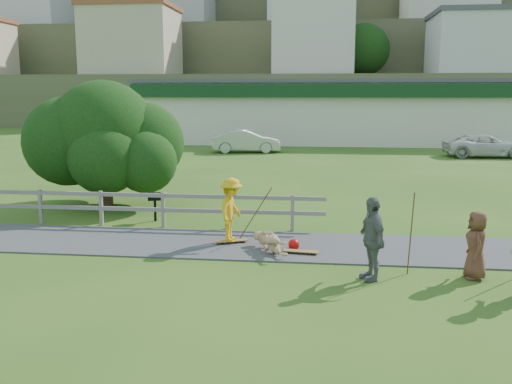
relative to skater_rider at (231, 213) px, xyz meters
The scene contains 18 objects.
ground 1.84m from the skater_rider, 105.05° to the right, with size 260.00×260.00×0.00m, color #2C5117.
path 0.96m from the skater_rider, behind, with size 34.00×3.00×0.04m, color #3E3E41.
fence 5.33m from the skater_rider, 161.00° to the left, with size 15.05×0.10×1.10m.
strip_mall 33.61m from the skater_rider, 83.88° to the left, with size 32.50×10.75×5.10m.
hillside 90.76m from the skater_rider, 90.27° to the left, with size 220.00×67.00×47.50m.
skater_rider is the anchor object (origin of this frame).
skater_fallen 1.46m from the skater_rider, 31.92° to the right, with size 1.58×0.38×0.58m, color tan.
spectator_b 4.41m from the skater_rider, 35.80° to the right, with size 1.11×0.46×1.89m, color slate.
spectator_c 6.31m from the skater_rider, 20.62° to the right, with size 0.76×0.49×1.55m, color brown.
car_silver 23.93m from the skater_rider, 96.88° to the left, with size 1.63×4.69×1.54m, color #B9BDC1.
car_white 26.10m from the skater_rider, 60.78° to the left, with size 2.39×5.19×1.44m, color silver.
tree 7.34m from the skater_rider, 138.47° to the left, with size 6.12×6.12×3.30m, color black, non-canonical shape.
bbq 3.88m from the skater_rider, 139.21° to the left, with size 0.43×0.33×0.93m, color black, non-canonical shape.
longboard_rider 0.83m from the skater_rider, 90.00° to the left, with size 0.91×0.22×0.10m, color olive, non-canonical shape.
longboard_fallen 2.25m from the skater_rider, 22.65° to the right, with size 0.92×0.22×0.10m, color olive, non-canonical shape.
helmet 1.92m from the skater_rider, 11.65° to the right, with size 0.30×0.30×0.30m, color #BF0B0C.
pole_rider 0.72m from the skater_rider, 33.69° to the left, with size 0.03×0.03×1.81m, color #543721.
pole_spec_left 4.95m from the skater_rider, 24.74° to the right, with size 0.03×0.03×1.92m, color #543721.
Camera 1 is at (2.90, -13.47, 4.17)m, focal length 40.00 mm.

